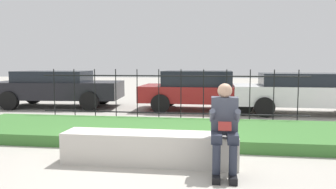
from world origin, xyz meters
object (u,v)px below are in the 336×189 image
at_px(person_seated_reader, 224,124).
at_px(car_parked_left, 58,87).
at_px(stone_bench, 150,150).
at_px(car_parked_center, 201,89).
at_px(car_parked_right, 307,92).

relative_size(person_seated_reader, car_parked_left, 0.28).
bearing_deg(stone_bench, car_parked_center, 84.65).
relative_size(stone_bench, car_parked_left, 0.60).
height_order(car_parked_right, car_parked_left, car_parked_left).
height_order(person_seated_reader, car_parked_left, car_parked_left).
bearing_deg(car_parked_center, car_parked_left, 179.75).
xyz_separation_m(car_parked_left, car_parked_center, (5.13, -0.10, -0.01)).
height_order(stone_bench, car_parked_left, car_parked_left).
bearing_deg(person_seated_reader, car_parked_right, 65.58).
xyz_separation_m(stone_bench, car_parked_center, (0.56, 5.98, 0.48)).
relative_size(car_parked_right, car_parked_center, 1.11).
distance_m(car_parked_left, car_parked_center, 5.13).
height_order(person_seated_reader, car_parked_center, car_parked_center).
distance_m(person_seated_reader, car_parked_center, 6.32).
bearing_deg(stone_bench, car_parked_right, 55.59).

